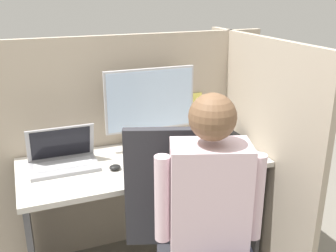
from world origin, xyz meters
name	(u,v)px	position (x,y,z in m)	size (l,w,h in m)	color
cubicle_panel_back	(128,145)	(0.00, 0.63, 0.72)	(1.91, 0.05, 1.43)	tan
cubicle_panel_right	(255,151)	(0.73, 0.24, 0.72)	(0.04, 1.23, 1.43)	tan
desk	(144,189)	(0.00, 0.30, 0.56)	(1.41, 0.60, 0.74)	beige
paper_box	(151,143)	(0.11, 0.46, 0.77)	(0.28, 0.23, 0.06)	white
monitor	(150,102)	(0.11, 0.47, 1.04)	(0.56, 0.17, 0.45)	#B2B2B7
laptop	(63,159)	(-0.44, 0.38, 0.79)	(0.37, 0.23, 0.23)	#99999E
mouse	(115,167)	(-0.18, 0.24, 0.76)	(0.06, 0.06, 0.03)	black
stapler	(234,137)	(0.65, 0.37, 0.77)	(0.04, 0.17, 0.06)	black
carrot_toy	(169,172)	(0.07, 0.07, 0.76)	(0.04, 0.16, 0.04)	orange
office_chair	(190,242)	(0.05, -0.26, 0.55)	(0.59, 0.63, 1.08)	#2D2D33
person	(218,218)	(0.11, -0.41, 0.76)	(0.46, 0.48, 1.30)	#282D4C
coffee_mug	(205,132)	(0.49, 0.47, 0.79)	(0.09, 0.09, 0.10)	#232328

